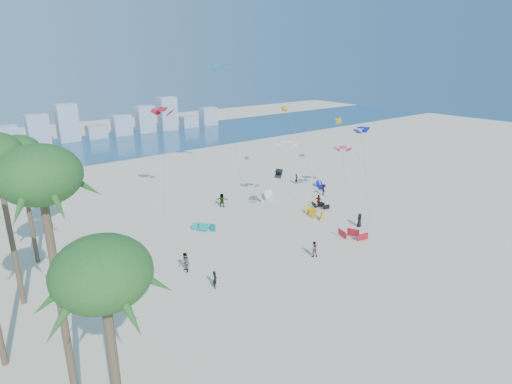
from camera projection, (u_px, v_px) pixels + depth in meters
ground at (350, 300)px, 34.28m from camera, size 220.00×220.00×0.00m
ocean at (77, 150)px, 87.77m from camera, size 220.00×220.00×0.00m
kitesurfer_near at (215, 279)px, 35.84m from camera, size 0.65×0.68×1.57m
kitesurfer_mid at (314, 249)px, 41.36m from camera, size 0.97×0.90×1.60m
kitesurfers_far at (271, 209)px, 51.95m from camera, size 27.80×17.45×1.86m
grounded_kites at (298, 209)px, 53.04m from camera, size 24.83×18.50×1.07m
flying_kites at (274, 115)px, 56.86m from camera, size 35.13×26.81×17.98m
distant_skyline at (56, 129)px, 93.54m from camera, size 85.00×3.00×8.40m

